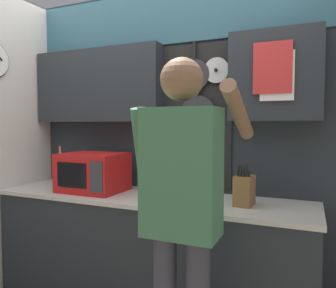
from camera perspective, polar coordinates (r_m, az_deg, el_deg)
base_cabinet_counter at (r=2.61m, az=-3.65°, el=-18.71°), size 2.39×0.62×0.90m
back_wall_unit at (r=2.67m, az=-1.41°, el=4.78°), size 2.96×0.23×2.51m
microwave at (r=2.68m, az=-12.89°, el=-4.79°), size 0.48×0.39×0.30m
knife_block at (r=2.21m, az=13.14°, el=-7.84°), size 0.13×0.16×0.28m
utensil_crock at (r=2.89m, az=-18.14°, el=-5.62°), size 0.12×0.12×0.35m
person at (r=1.68m, az=2.50°, el=-9.41°), size 0.54×0.65×1.76m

